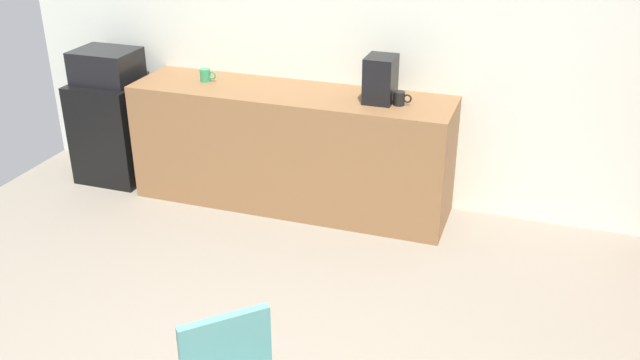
# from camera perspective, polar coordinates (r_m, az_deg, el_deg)

# --- Properties ---
(wall_back) EXTENTS (6.00, 0.10, 2.60)m
(wall_back) POSITION_cam_1_polar(r_m,az_deg,el_deg) (5.15, 5.85, 11.81)
(wall_back) COLOR silver
(wall_back) RESTS_ON ground_plane
(counter_block) EXTENTS (2.39, 0.60, 0.90)m
(counter_block) POSITION_cam_1_polar(r_m,az_deg,el_deg) (5.28, -2.37, 2.56)
(counter_block) COLOR brown
(counter_block) RESTS_ON ground_plane
(mini_fridge) EXTENTS (0.54, 0.54, 0.81)m
(mini_fridge) POSITION_cam_1_polar(r_m,az_deg,el_deg) (6.00, -16.32, 3.93)
(mini_fridge) COLOR black
(mini_fridge) RESTS_ON ground_plane
(microwave) EXTENTS (0.48, 0.38, 0.26)m
(microwave) POSITION_cam_1_polar(r_m,az_deg,el_deg) (5.84, -16.96, 8.85)
(microwave) COLOR black
(microwave) RESTS_ON mini_fridge
(mug_white) EXTENTS (0.13, 0.08, 0.09)m
(mug_white) POSITION_cam_1_polar(r_m,az_deg,el_deg) (4.86, 6.49, 6.61)
(mug_white) COLOR black
(mug_white) RESTS_ON counter_block
(mug_green) EXTENTS (0.13, 0.08, 0.09)m
(mug_green) POSITION_cam_1_polar(r_m,az_deg,el_deg) (5.41, -9.27, 8.41)
(mug_green) COLOR #338C59
(mug_green) RESTS_ON counter_block
(coffee_maker) EXTENTS (0.20, 0.24, 0.32)m
(coffee_maker) POSITION_cam_1_polar(r_m,az_deg,el_deg) (4.88, 4.94, 8.17)
(coffee_maker) COLOR black
(coffee_maker) RESTS_ON counter_block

